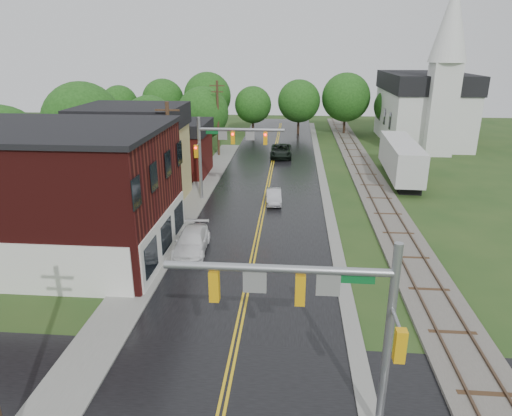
# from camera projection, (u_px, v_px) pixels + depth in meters

# --- Properties ---
(main_road) EXTENTS (10.00, 90.00, 0.02)m
(main_road) POSITION_uv_depth(u_px,v_px,m) (267.00, 191.00, 42.70)
(main_road) COLOR black
(main_road) RESTS_ON ground
(curb_right) EXTENTS (0.80, 70.00, 0.12)m
(curb_right) POSITION_uv_depth(u_px,v_px,m) (322.00, 177.00, 46.97)
(curb_right) COLOR gray
(curb_right) RESTS_ON ground
(sidewalk_left) EXTENTS (2.40, 50.00, 0.12)m
(sidewalk_left) POSITION_uv_depth(u_px,v_px,m) (190.00, 206.00, 38.49)
(sidewalk_left) COLOR gray
(sidewalk_left) RESTS_ON ground
(brick_building) EXTENTS (14.30, 10.30, 8.30)m
(brick_building) POSITION_uv_depth(u_px,v_px,m) (52.00, 193.00, 28.21)
(brick_building) COLOR #430F0E
(brick_building) RESTS_ON ground
(yellow_house) EXTENTS (8.00, 7.00, 6.40)m
(yellow_house) POSITION_uv_depth(u_px,v_px,m) (135.00, 165.00, 38.74)
(yellow_house) COLOR tan
(yellow_house) RESTS_ON ground
(darkred_building) EXTENTS (7.00, 6.00, 4.40)m
(darkred_building) POSITION_uv_depth(u_px,v_px,m) (174.00, 154.00, 47.45)
(darkred_building) COLOR #3F0F0C
(darkred_building) RESTS_ON ground
(church) EXTENTS (10.40, 18.40, 20.00)m
(church) POSITION_uv_depth(u_px,v_px,m) (426.00, 101.00, 61.47)
(church) COLOR silver
(church) RESTS_ON ground
(railroad) EXTENTS (3.20, 80.00, 0.30)m
(railroad) POSITION_uv_depth(u_px,v_px,m) (367.00, 178.00, 46.57)
(railroad) COLOR #59544C
(railroad) RESTS_ON ground
(traffic_signal_near) EXTENTS (7.34, 0.30, 7.20)m
(traffic_signal_near) POSITION_uv_depth(u_px,v_px,m) (323.00, 305.00, 14.46)
(traffic_signal_near) COLOR gray
(traffic_signal_near) RESTS_ON ground
(traffic_signal_far) EXTENTS (7.34, 0.43, 7.20)m
(traffic_signal_far) POSITION_uv_depth(u_px,v_px,m) (224.00, 144.00, 38.49)
(traffic_signal_far) COLOR gray
(traffic_signal_far) RESTS_ON ground
(utility_pole_b) EXTENTS (1.80, 0.28, 9.00)m
(utility_pole_b) POSITION_uv_depth(u_px,v_px,m) (170.00, 160.00, 34.14)
(utility_pole_b) COLOR #382616
(utility_pole_b) RESTS_ON ground
(utility_pole_c) EXTENTS (1.80, 0.28, 9.00)m
(utility_pole_c) POSITION_uv_depth(u_px,v_px,m) (218.00, 117.00, 54.81)
(utility_pole_c) COLOR #382616
(utility_pole_c) RESTS_ON ground
(tree_left_a) EXTENTS (6.80, 6.80, 8.67)m
(tree_left_a) POSITION_uv_depth(u_px,v_px,m) (3.00, 152.00, 34.94)
(tree_left_a) COLOR black
(tree_left_a) RESTS_ON ground
(tree_left_b) EXTENTS (7.60, 7.60, 9.69)m
(tree_left_b) POSITION_uv_depth(u_px,v_px,m) (84.00, 124.00, 43.98)
(tree_left_b) COLOR black
(tree_left_b) RESTS_ON ground
(tree_left_c) EXTENTS (6.00, 6.00, 7.65)m
(tree_left_c) POSITION_uv_depth(u_px,v_px,m) (151.00, 124.00, 51.58)
(tree_left_c) COLOR black
(tree_left_c) RESTS_ON ground
(tree_left_e) EXTENTS (6.40, 6.40, 8.16)m
(tree_left_e) POSITION_uv_depth(u_px,v_px,m) (204.00, 114.00, 56.72)
(tree_left_e) COLOR black
(tree_left_e) RESTS_ON ground
(suv_dark) EXTENTS (2.59, 5.49, 1.52)m
(suv_dark) POSITION_uv_depth(u_px,v_px,m) (281.00, 151.00, 55.39)
(suv_dark) COLOR black
(suv_dark) RESTS_ON ground
(sedan_silver) EXTENTS (1.51, 3.66, 1.18)m
(sedan_silver) POSITION_uv_depth(u_px,v_px,m) (274.00, 196.00, 39.11)
(sedan_silver) COLOR #B1B1B6
(sedan_silver) RESTS_ON ground
(pickup_white) EXTENTS (2.22, 4.96, 1.41)m
(pickup_white) POSITION_uv_depth(u_px,v_px,m) (192.00, 242.00, 29.73)
(pickup_white) COLOR white
(pickup_white) RESTS_ON ground
(semi_trailer) EXTENTS (3.26, 12.44, 3.88)m
(semi_trailer) POSITION_uv_depth(u_px,v_px,m) (401.00, 158.00, 45.39)
(semi_trailer) COLOR black
(semi_trailer) RESTS_ON ground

